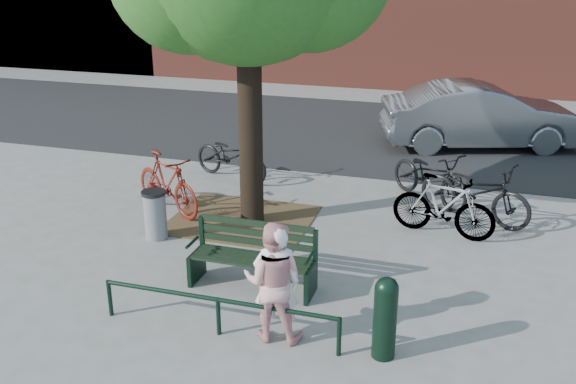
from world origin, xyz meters
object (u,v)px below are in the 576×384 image
(bollard, at_px, (385,315))
(bicycle_c, at_px, (430,176))
(person_right, at_px, (273,281))
(park_bench, at_px, (254,255))
(person_left, at_px, (276,283))
(parked_car, at_px, (481,116))
(litter_bin, at_px, (155,214))

(bollard, relative_size, bicycle_c, 0.54)
(bollard, bearing_deg, bicycle_c, 89.65)
(person_right, xyz_separation_m, bicycle_c, (1.37, 5.13, -0.25))
(park_bench, bearing_deg, person_right, -59.86)
(person_left, xyz_separation_m, person_right, (-0.04, 0.00, 0.01))
(bollard, bearing_deg, park_bench, 150.27)
(bicycle_c, distance_m, parked_car, 4.03)
(litter_bin, bearing_deg, park_bench, -26.63)
(litter_bin, relative_size, bicycle_c, 0.43)
(person_left, height_order, litter_bin, person_left)
(bollard, distance_m, parked_car, 9.13)
(person_right, bearing_deg, parked_car, -108.71)
(bicycle_c, xyz_separation_m, parked_car, (0.80, 3.95, 0.26))
(person_left, bearing_deg, parked_car, -116.58)
(person_right, height_order, bicycle_c, person_right)
(park_bench, distance_m, litter_bin, 2.32)
(park_bench, relative_size, litter_bin, 2.14)
(person_left, xyz_separation_m, bicycle_c, (1.33, 5.13, -0.25))
(person_right, bearing_deg, person_left, 174.75)
(person_right, distance_m, bicycle_c, 5.32)
(bollard, relative_size, litter_bin, 1.25)
(bicycle_c, bearing_deg, person_left, -153.27)
(litter_bin, relative_size, parked_car, 0.18)
(litter_bin, bearing_deg, bollard, -28.17)
(bollard, height_order, parked_car, parked_car)
(parked_car, bearing_deg, person_right, 149.11)
(person_left, height_order, bicycle_c, person_left)
(park_bench, distance_m, person_left, 1.35)
(person_right, relative_size, parked_car, 0.33)
(bollard, xyz_separation_m, bicycle_c, (0.03, 5.14, -0.05))
(person_right, xyz_separation_m, litter_bin, (-2.73, 2.17, -0.34))
(person_right, relative_size, litter_bin, 1.86)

